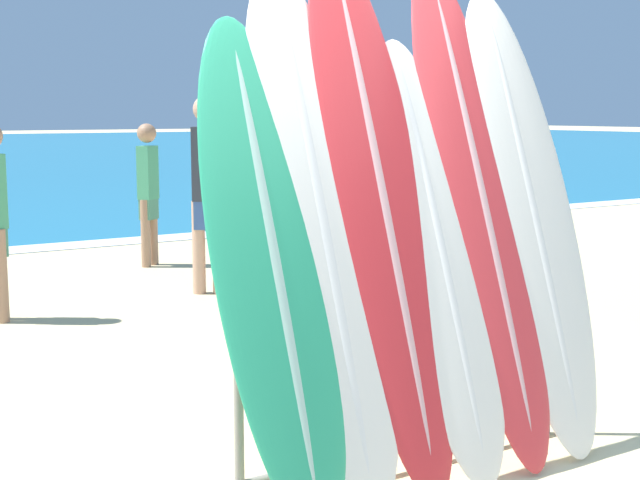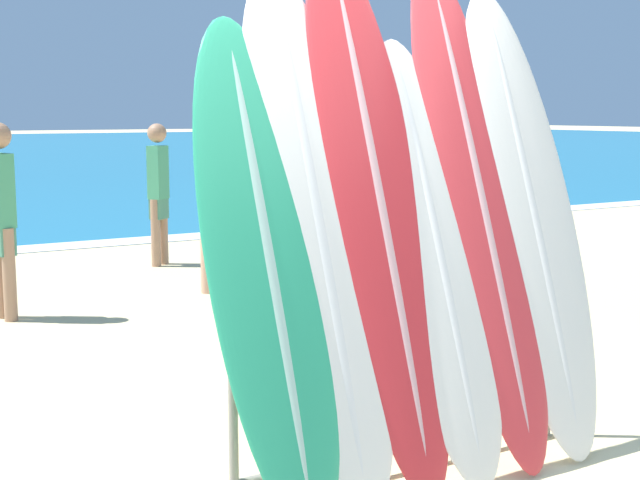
{
  "view_description": "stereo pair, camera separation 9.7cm",
  "coord_description": "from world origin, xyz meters",
  "px_view_note": "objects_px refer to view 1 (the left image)",
  "views": [
    {
      "loc": [
        -2.24,
        -2.91,
        1.65
      ],
      "look_at": [
        0.19,
        1.03,
        0.98
      ],
      "focal_mm": 50.0,
      "sensor_mm": 36.0,
      "label": 1
    },
    {
      "loc": [
        -2.16,
        -2.96,
        1.65
      ],
      "look_at": [
        0.19,
        1.03,
        0.98
      ],
      "focal_mm": 50.0,
      "sensor_mm": 36.0,
      "label": 2
    }
  ],
  "objects_px": {
    "surfboard_slot_1": "(321,230)",
    "surfboard_slot_3": "(438,255)",
    "surfboard_slot_0": "(272,264)",
    "surfboard_slot_5": "(530,216)",
    "surfboard_slot_2": "(380,205)",
    "surfboard_rack": "(412,362)",
    "person_near_water": "(208,187)",
    "person_mid_beach": "(148,189)",
    "surfboard_slot_4": "(479,204)"
  },
  "relations": [
    {
      "from": "surfboard_slot_1",
      "to": "surfboard_slot_3",
      "type": "distance_m",
      "value": 0.61
    },
    {
      "from": "surfboard_slot_0",
      "to": "surfboard_slot_1",
      "type": "bearing_deg",
      "value": 10.09
    },
    {
      "from": "surfboard_slot_1",
      "to": "surfboard_slot_5",
      "type": "xyz_separation_m",
      "value": [
        1.21,
        -0.01,
        -0.01
      ]
    },
    {
      "from": "surfboard_slot_2",
      "to": "surfboard_slot_3",
      "type": "xyz_separation_m",
      "value": [
        0.27,
        -0.08,
        -0.23
      ]
    },
    {
      "from": "surfboard_rack",
      "to": "surfboard_slot_2",
      "type": "relative_size",
      "value": 0.73
    },
    {
      "from": "surfboard_slot_2",
      "to": "person_near_water",
      "type": "relative_size",
      "value": 1.38
    },
    {
      "from": "person_mid_beach",
      "to": "surfboard_slot_4",
      "type": "bearing_deg",
      "value": 46.02
    },
    {
      "from": "surfboard_slot_4",
      "to": "surfboard_rack",
      "type": "bearing_deg",
      "value": -172.01
    },
    {
      "from": "surfboard_slot_3",
      "to": "surfboard_slot_1",
      "type": "bearing_deg",
      "value": 174.27
    },
    {
      "from": "surfboard_rack",
      "to": "surfboard_slot_3",
      "type": "distance_m",
      "value": 0.51
    },
    {
      "from": "surfboard_slot_4",
      "to": "person_mid_beach",
      "type": "distance_m",
      "value": 5.88
    },
    {
      "from": "surfboard_slot_0",
      "to": "surfboard_slot_1",
      "type": "height_order",
      "value": "surfboard_slot_1"
    },
    {
      "from": "surfboard_slot_5",
      "to": "person_mid_beach",
      "type": "bearing_deg",
      "value": 87.65
    },
    {
      "from": "surfboard_slot_1",
      "to": "surfboard_slot_4",
      "type": "height_order",
      "value": "surfboard_slot_4"
    },
    {
      "from": "surfboard_slot_2",
      "to": "person_mid_beach",
      "type": "height_order",
      "value": "surfboard_slot_2"
    },
    {
      "from": "surfboard_slot_0",
      "to": "surfboard_slot_5",
      "type": "height_order",
      "value": "surfboard_slot_5"
    },
    {
      "from": "surfboard_slot_0",
      "to": "person_mid_beach",
      "type": "height_order",
      "value": "surfboard_slot_0"
    },
    {
      "from": "surfboard_slot_3",
      "to": "person_near_water",
      "type": "bearing_deg",
      "value": 79.56
    },
    {
      "from": "surfboard_slot_3",
      "to": "surfboard_rack",
      "type": "bearing_deg",
      "value": 174.41
    },
    {
      "from": "surfboard_slot_4",
      "to": "surfboard_slot_5",
      "type": "xyz_separation_m",
      "value": [
        0.31,
        -0.03,
        -0.07
      ]
    },
    {
      "from": "person_near_water",
      "to": "surfboard_rack",
      "type": "bearing_deg",
      "value": 112.81
    },
    {
      "from": "surfboard_slot_0",
      "to": "surfboard_slot_2",
      "type": "relative_size",
      "value": 0.84
    },
    {
      "from": "surfboard_slot_0",
      "to": "surfboard_slot_5",
      "type": "xyz_separation_m",
      "value": [
        1.47,
        0.03,
        0.11
      ]
    },
    {
      "from": "surfboard_rack",
      "to": "person_mid_beach",
      "type": "relative_size",
      "value": 1.18
    },
    {
      "from": "surfboard_slot_4",
      "to": "surfboard_slot_5",
      "type": "height_order",
      "value": "surfboard_slot_4"
    },
    {
      "from": "surfboard_rack",
      "to": "person_mid_beach",
      "type": "distance_m",
      "value": 6.0
    },
    {
      "from": "surfboard_slot_3",
      "to": "person_mid_beach",
      "type": "bearing_deg",
      "value": 81.77
    },
    {
      "from": "surfboard_slot_3",
      "to": "surfboard_slot_4",
      "type": "bearing_deg",
      "value": 13.71
    },
    {
      "from": "surfboard_slot_2",
      "to": "person_mid_beach",
      "type": "distance_m",
      "value": 5.96
    },
    {
      "from": "surfboard_slot_1",
      "to": "person_near_water",
      "type": "relative_size",
      "value": 1.28
    },
    {
      "from": "surfboard_slot_1",
      "to": "person_near_water",
      "type": "height_order",
      "value": "surfboard_slot_1"
    },
    {
      "from": "surfboard_rack",
      "to": "surfboard_slot_3",
      "type": "height_order",
      "value": "surfboard_slot_3"
    },
    {
      "from": "surfboard_slot_1",
      "to": "surfboard_rack",
      "type": "bearing_deg",
      "value": -5.77
    },
    {
      "from": "surfboard_slot_0",
      "to": "person_near_water",
      "type": "height_order",
      "value": "surfboard_slot_0"
    },
    {
      "from": "surfboard_slot_0",
      "to": "surfboard_slot_3",
      "type": "distance_m",
      "value": 0.86
    },
    {
      "from": "person_near_water",
      "to": "surfboard_slot_0",
      "type": "bearing_deg",
      "value": 103.78
    },
    {
      "from": "surfboard_slot_2",
      "to": "surfboard_slot_1",
      "type": "bearing_deg",
      "value": -176.42
    },
    {
      "from": "surfboard_slot_0",
      "to": "surfboard_slot_5",
      "type": "distance_m",
      "value": 1.48
    },
    {
      "from": "surfboard_slot_5",
      "to": "person_mid_beach",
      "type": "xyz_separation_m",
      "value": [
        0.24,
        5.88,
        -0.31
      ]
    },
    {
      "from": "surfboard_slot_5",
      "to": "person_near_water",
      "type": "bearing_deg",
      "value": 87.76
    },
    {
      "from": "surfboard_slot_0",
      "to": "person_near_water",
      "type": "xyz_separation_m",
      "value": [
        1.64,
        4.21,
        -0.05
      ]
    },
    {
      "from": "surfboard_slot_5",
      "to": "surfboard_slot_4",
      "type": "bearing_deg",
      "value": 174.72
    },
    {
      "from": "surfboard_slot_0",
      "to": "surfboard_slot_4",
      "type": "distance_m",
      "value": 1.18
    },
    {
      "from": "surfboard_slot_0",
      "to": "surfboard_slot_3",
      "type": "height_order",
      "value": "surfboard_slot_0"
    },
    {
      "from": "surfboard_slot_1",
      "to": "surfboard_slot_3",
      "type": "relative_size",
      "value": 1.15
    },
    {
      "from": "surfboard_slot_3",
      "to": "surfboard_slot_5",
      "type": "relative_size",
      "value": 0.88
    },
    {
      "from": "surfboard_rack",
      "to": "surfboard_slot_3",
      "type": "relative_size",
      "value": 0.9
    },
    {
      "from": "surfboard_rack",
      "to": "person_near_water",
      "type": "bearing_deg",
      "value": 77.78
    },
    {
      "from": "surfboard_rack",
      "to": "surfboard_slot_0",
      "type": "distance_m",
      "value": 0.89
    },
    {
      "from": "surfboard_slot_3",
      "to": "person_mid_beach",
      "type": "relative_size",
      "value": 1.31
    }
  ]
}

